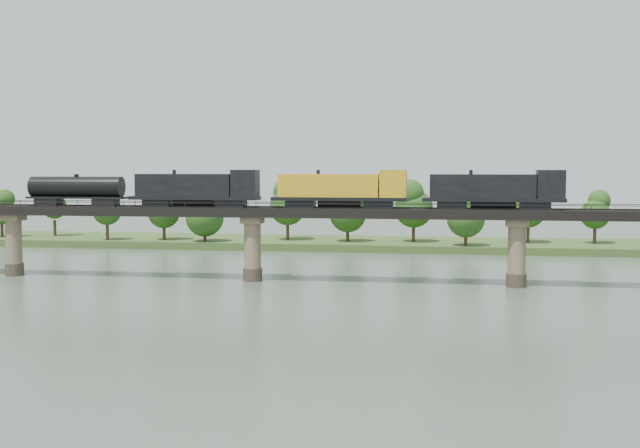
# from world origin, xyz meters

# --- Properties ---
(ground) EXTENTS (400.00, 400.00, 0.00)m
(ground) POSITION_xyz_m (0.00, 0.00, 0.00)
(ground) COLOR #3C4C3D
(ground) RESTS_ON ground
(far_bank) EXTENTS (300.00, 24.00, 1.60)m
(far_bank) POSITION_xyz_m (0.00, 85.00, 0.80)
(far_bank) COLOR #324D1E
(far_bank) RESTS_ON ground
(bridge) EXTENTS (236.00, 30.00, 11.50)m
(bridge) POSITION_xyz_m (0.00, 30.00, 5.46)
(bridge) COLOR #473A2D
(bridge) RESTS_ON ground
(bridge_superstructure) EXTENTS (220.00, 4.90, 0.75)m
(bridge_superstructure) POSITION_xyz_m (0.00, 30.00, 11.79)
(bridge_superstructure) COLOR black
(bridge_superstructure) RESTS_ON bridge
(far_treeline) EXTENTS (289.06, 17.54, 13.60)m
(far_treeline) POSITION_xyz_m (-8.21, 80.52, 8.83)
(far_treeline) COLOR #382619
(far_treeline) RESTS_ON far_bank
(freight_train) EXTENTS (83.87, 3.27, 5.77)m
(freight_train) POSITION_xyz_m (6.17, 30.00, 14.26)
(freight_train) COLOR black
(freight_train) RESTS_ON bridge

